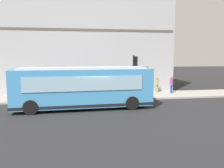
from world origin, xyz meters
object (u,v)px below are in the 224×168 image
Objects in this scene: traffic_light_near_corner at (135,68)px; pedestrian_by_light_pole at (96,86)px; pedestrian_near_hydrant at (171,83)px; newspaper_vending_box at (145,90)px; pedestrian_walking_along_curb at (157,84)px; city_bus_nearside at (83,88)px; fire_hydrant at (90,94)px.

traffic_light_near_corner reaches higher than pedestrian_by_light_pole.
pedestrian_by_light_pole is 7.61m from pedestrian_near_hydrant.
pedestrian_walking_along_curb is at bearing -53.93° from newspaper_vending_box.
pedestrian_walking_along_curb reaches higher than newspaper_vending_box.
city_bus_nearside reaches higher than newspaper_vending_box.
pedestrian_near_hydrant reaches higher than newspaper_vending_box.
newspaper_vending_box is (-0.44, 2.89, -0.53)m from pedestrian_near_hydrant.
pedestrian_by_light_pole is (1.37, 3.29, -1.72)m from traffic_light_near_corner.
city_bus_nearside is 5.94× the size of pedestrian_near_hydrant.
pedestrian_by_light_pole is 4.72m from newspaper_vending_box.
newspaper_vending_box is (1.15, -5.36, 0.09)m from fire_hydrant.
fire_hydrant is at bearing 108.50° from pedestrian_walking_along_curb.
city_bus_nearside is at bearing 125.15° from newspaper_vending_box.
traffic_light_near_corner is at bearing -58.57° from city_bus_nearside.
traffic_light_near_corner reaches higher than pedestrian_walking_along_curb.
newspaper_vending_box is at bearing -77.86° from fire_hydrant.
fire_hydrant is (3.14, -0.73, -1.04)m from city_bus_nearside.
city_bus_nearside is 9.48m from pedestrian_walking_along_curb.
pedestrian_by_light_pole is 1.80× the size of newspaper_vending_box.
traffic_light_near_corner reaches higher than newspaper_vending_box.
traffic_light_near_corner is 2.45× the size of pedestrian_walking_along_curb.
pedestrian_near_hydrant is at bearing -86.21° from pedestrian_by_light_pole.
pedestrian_near_hydrant is 2.97m from newspaper_vending_box.
pedestrian_walking_along_curb reaches higher than fire_hydrant.
pedestrian_by_light_pole is at bearing 101.17° from pedestrian_walking_along_curb.
fire_hydrant is 0.43× the size of pedestrian_near_hydrant.
pedestrian_walking_along_curb is at bearing -78.83° from pedestrian_by_light_pole.
city_bus_nearside reaches higher than pedestrian_near_hydrant.
city_bus_nearside is 6.26× the size of pedestrian_by_light_pole.
pedestrian_near_hydrant is (1.87, -4.30, -1.67)m from traffic_light_near_corner.
pedestrian_by_light_pole reaches higher than newspaper_vending_box.
pedestrian_near_hydrant is 1.89× the size of newspaper_vending_box.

